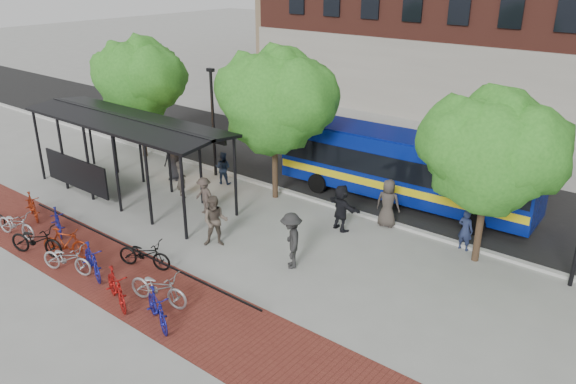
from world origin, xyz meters
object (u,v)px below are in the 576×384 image
Objects in this scene: bike_8 at (144,254)px; bike_6 at (67,258)px; bike_1 at (32,206)px; bike_7 at (92,261)px; tree_b at (277,97)px; bike_2 at (16,224)px; lamp_post_left at (213,120)px; tree_c at (494,148)px; pedestrian_1 at (181,179)px; tree_a at (139,76)px; pedestrian_6 at (388,203)px; bike_5 at (66,243)px; pedestrian_5 at (341,208)px; pedestrian_9 at (291,241)px; pedestrian_3 at (204,196)px; pedestrian_8 at (215,221)px; bike_11 at (157,308)px; pedestrian_7 at (465,230)px; pedestrian_0 at (174,159)px; bus at (404,165)px; bike_9 at (116,288)px; bike_3 at (58,222)px; bike_4 at (36,240)px; bus_shelter at (124,129)px; pedestrian_2 at (223,168)px.

bike_6 is at bearing 115.60° from bike_8.
bike_7 is at bearing -83.22° from bike_1.
bike_2 is at bearing -119.86° from tree_b.
bike_8 is at bearing -59.78° from lamp_post_left.
tree_c is 3.06× the size of bike_8.
tree_a is at bearing -2.89° from pedestrian_1.
bike_8 is 1.01× the size of pedestrian_6.
pedestrian_5 is (6.22, 7.78, 0.37)m from bike_5.
pedestrian_9 is (5.55, 4.91, 0.48)m from bike_6.
pedestrian_3 reaches higher than bike_1.
pedestrian_8 is at bearing -27.49° from pedestrian_3.
bike_2 reaches higher than bike_8.
pedestrian_8 is at bearing -66.19° from bike_2.
bike_11 is 1.18× the size of pedestrian_7.
pedestrian_0 is (-14.18, -1.33, -3.07)m from tree_c.
tree_a is 3.15× the size of pedestrian_9.
bike_2 is 6.71m from pedestrian_1.
bus is 6.10× the size of bike_5.
bike_9 is at bearing -169.72° from bike_8.
bike_11 is (-1.19, -12.18, -1.16)m from bus.
tree_a is 9.01m from tree_b.
bike_6 is at bearing -98.20° from tree_b.
pedestrian_9 is (8.42, 3.55, 0.49)m from bike_3.
bike_4 is 1.17× the size of bike_5.
bus is at bearing 32.71° from tree_b.
pedestrian_0 reaches higher than bike_11.
pedestrian_0 reaches higher than pedestrian_8.
pedestrian_9 reaches higher than bike_6.
bike_6 is 9.86m from pedestrian_5.
pedestrian_1 reaches higher than bike_1.
pedestrian_0 is at bearing 50.99° from bike_7.
tree_a is at bearing 12.70° from bike_5.
bus_shelter is 4.80m from bike_1.
pedestrian_7 reaches higher than bike_9.
lamp_post_left is at bearing 36.30° from pedestrian_0.
bike_6 is at bearing -118.28° from bus.
bike_8 is (4.50, -7.73, -2.24)m from lamp_post_left.
pedestrian_7 reaches higher than bike_3.
pedestrian_8 reaches higher than bike_2.
tree_b reaches higher than bike_2.
pedestrian_1 is (-3.28, -2.59, -3.63)m from tree_b.
bike_11 is (9.55, -1.49, 0.02)m from bike_1.
bus_shelter is 6.09× the size of bike_1.
lamp_post_left is 0.46× the size of bus.
bike_7 is 1.20× the size of pedestrian_2.
bike_6 is 6.11m from pedestrian_3.
bus is (9.73, 6.72, -1.30)m from bus_shelter.
pedestrian_1 reaches higher than bike_3.
bus_shelter is at bearing 3.15° from bike_1.
pedestrian_2 reaches higher than bike_6.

